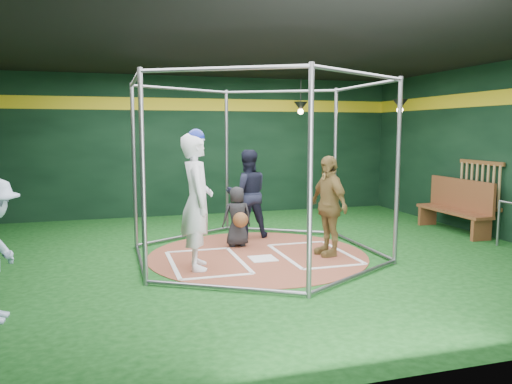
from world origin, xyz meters
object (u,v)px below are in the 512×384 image
object	(u,v)px
batter_figure	(197,200)
visitor_leopard	(328,206)
umpire	(247,194)
dugout_bench	(457,205)

from	to	relation	value
batter_figure	visitor_leopard	size ratio (longest dim) A/B	1.26
batter_figure	visitor_leopard	bearing A→B (deg)	4.70
batter_figure	visitor_leopard	distance (m)	2.33
batter_figure	umpire	world-z (taller)	batter_figure
dugout_bench	batter_figure	bearing A→B (deg)	-167.85
umpire	dugout_bench	size ratio (longest dim) A/B	0.91
batter_figure	visitor_leopard	xyz separation A→B (m)	(2.31, 0.19, -0.21)
visitor_leopard	umpire	xyz separation A→B (m)	(-0.95, 1.79, 0.02)
batter_figure	umpire	xyz separation A→B (m)	(1.36, 1.98, -0.19)
visitor_leopard	dugout_bench	size ratio (longest dim) A/B	0.89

